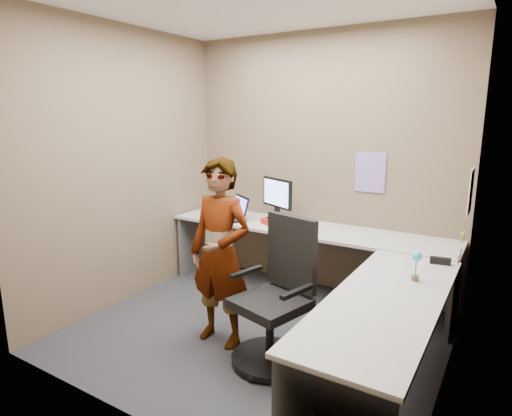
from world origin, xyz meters
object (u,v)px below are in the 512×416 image
Objects in this scene: desk at (321,265)px; office_chair at (276,306)px; person at (220,253)px; monitor at (277,195)px.

office_chair is (-0.08, -0.66, -0.14)m from desk.
desk is at bearing 46.98° from person.
monitor is 1.49m from office_chair.
monitor is 0.39× the size of office_chair.
office_chair is at bearing -1.43° from person.
office_chair is at bearing -36.44° from monitor.
person is at bearing -133.76° from desk.
person is (-0.61, -0.64, 0.18)m from desk.
office_chair is at bearing -96.97° from desk.
desk is 1.02m from monitor.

